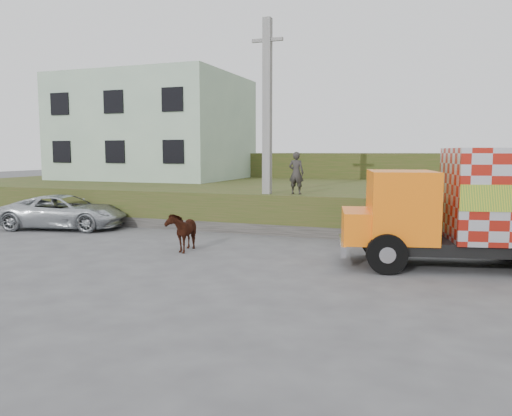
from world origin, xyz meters
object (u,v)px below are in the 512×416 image
at_px(utility_pole, 267,126).
at_px(suv, 65,212).
at_px(cow, 183,231).
at_px(pedestrian, 296,173).
at_px(cargo_truck, 495,207).

height_order(utility_pole, suv, utility_pole).
height_order(cow, pedestrian, pedestrian).
bearing_deg(pedestrian, utility_pole, 14.55).
bearing_deg(cow, pedestrian, 51.70).
distance_m(cargo_truck, suv, 15.69).
bearing_deg(cargo_truck, pedestrian, 138.13).
bearing_deg(suv, utility_pole, -89.84).
bearing_deg(cow, cargo_truck, -4.61).
relative_size(cow, suv, 0.30).
bearing_deg(pedestrian, cow, 65.24).
xyz_separation_m(suv, pedestrian, (9.10, 2.04, 1.62)).
relative_size(cow, pedestrian, 0.92).
relative_size(cargo_truck, cow, 5.07).
relative_size(utility_pole, pedestrian, 4.99).
distance_m(suv, pedestrian, 9.46).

